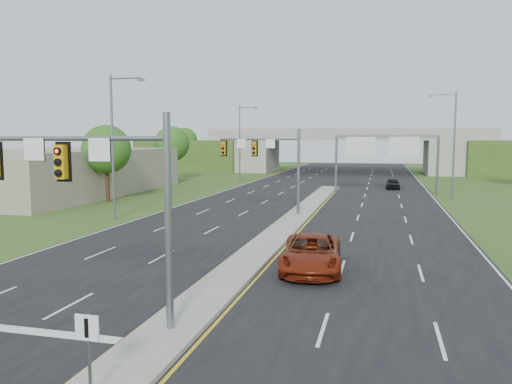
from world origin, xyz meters
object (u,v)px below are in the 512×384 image
object	(u,v)px
sign_gantry	(385,148)
overpass	(347,153)
keep_right_sign	(88,343)
car_far_a	(311,253)
signal_mast_far	(271,157)
signal_mast_near	(101,185)
car_far_c	(393,184)

from	to	relation	value
sign_gantry	overpass	size ratio (longest dim) A/B	0.14
keep_right_sign	car_far_a	size ratio (longest dim) A/B	0.37
signal_mast_far	overpass	world-z (taller)	overpass
signal_mast_far	car_far_a	xyz separation A→B (m)	(5.58, -16.19, -3.88)
car_far_a	signal_mast_near	bearing A→B (deg)	-127.71
sign_gantry	car_far_a	distance (m)	36.60
signal_mast_near	signal_mast_far	world-z (taller)	same
signal_mast_near	keep_right_sign	distance (m)	5.94
signal_mast_far	overpass	bearing A→B (deg)	87.65
overpass	car_far_a	size ratio (longest dim) A/B	13.51
sign_gantry	car_far_c	size ratio (longest dim) A/B	2.93
signal_mast_far	keep_right_sign	distance (m)	29.71
signal_mast_near	overpass	xyz separation A→B (m)	(2.26, 80.07, -1.17)
signal_mast_near	car_far_a	size ratio (longest dim) A/B	1.18
signal_mast_far	car_far_a	size ratio (longest dim) A/B	1.18
sign_gantry	car_far_c	distance (m)	6.85
keep_right_sign	overpass	bearing A→B (deg)	90.00
signal_mast_near	overpass	bearing A→B (deg)	88.38
sign_gantry	car_far_c	xyz separation A→B (m)	(1.12, 4.99, -4.55)
signal_mast_far	car_far_c	size ratio (longest dim) A/B	1.77
signal_mast_far	keep_right_sign	world-z (taller)	signal_mast_far
signal_mast_far	keep_right_sign	xyz separation A→B (m)	(2.26, -29.45, -3.21)
sign_gantry	overpass	distance (m)	35.75
overpass	car_far_a	bearing A→B (deg)	-87.34
keep_right_sign	car_far_a	xyz separation A→B (m)	(3.31, 13.27, -0.67)
car_far_a	car_far_c	world-z (taller)	car_far_a
signal_mast_near	overpass	distance (m)	80.11
signal_mast_near	car_far_a	xyz separation A→B (m)	(5.58, 8.81, -3.88)
keep_right_sign	overpass	distance (m)	84.55
signal_mast_far	keep_right_sign	size ratio (longest dim) A/B	3.18
signal_mast_near	car_far_a	bearing A→B (deg)	57.67
signal_mast_far	car_far_c	bearing A→B (deg)	68.05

